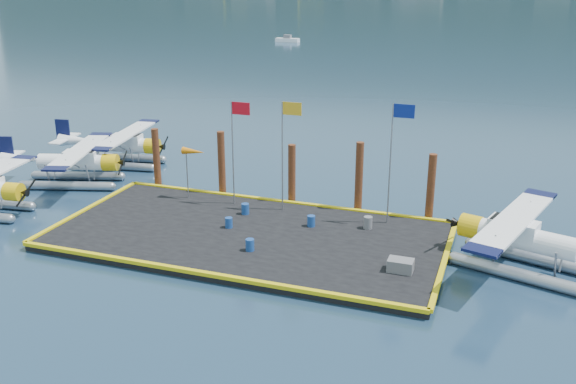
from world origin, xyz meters
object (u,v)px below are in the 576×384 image
object	(u,v)px
windsock	(193,153)
drum_2	(311,221)
seaplane_c	(123,147)
drum_0	(229,223)
drum_3	(250,245)
piling_0	(157,160)
piling_3	(359,179)
flagpole_red	(236,137)
flagpole_yellow	(286,140)
drum_4	(368,223)
seaplane_b	(76,164)
seaplane_d	(520,241)
piling_4	(431,190)
piling_1	(222,165)
flagpole_blue	(395,146)
piling_2	(292,176)
drum_5	(245,209)
crate	(400,265)

from	to	relation	value
windsock	drum_2	bearing A→B (deg)	-13.32
seaplane_c	drum_0	world-z (taller)	seaplane_c
drum_3	piling_0	size ratio (longest dim) A/B	0.15
drum_0	piling_3	bearing A→B (deg)	41.50
drum_2	flagpole_red	distance (m)	6.56
flagpole_yellow	seaplane_c	bearing A→B (deg)	158.99
windsock	drum_4	bearing A→B (deg)	-5.99
windsock	seaplane_b	bearing A→B (deg)	175.25
seaplane_d	drum_3	distance (m)	12.68
piling_4	piling_3	bearing A→B (deg)	180.00
drum_2	seaplane_d	bearing A→B (deg)	-5.20
piling_0	piling_1	bearing A→B (deg)	0.00
drum_4	piling_1	bearing A→B (deg)	164.30
drum_2	flagpole_blue	distance (m)	5.88
seaplane_c	windsock	distance (m)	10.34
piling_1	piling_2	bearing A→B (deg)	0.00
drum_5	piling_1	world-z (taller)	piling_1
flagpole_blue	drum_0	bearing A→B (deg)	-156.31
seaplane_d	flagpole_red	world-z (taller)	flagpole_red
flagpole_red	piling_3	world-z (taller)	flagpole_red
flagpole_blue	seaplane_d	bearing A→B (deg)	-23.20
drum_4	drum_5	xyz separation A→B (m)	(-6.91, -0.25, -0.02)
piling_1	piling_4	distance (m)	12.50
seaplane_d	drum_0	distance (m)	14.52
piling_0	piling_2	distance (m)	9.00
flagpole_red	flagpole_blue	bearing A→B (deg)	-0.00
seaplane_b	windsock	bearing A→B (deg)	68.37
piling_4	windsock	bearing A→B (deg)	-173.25
piling_1	piling_2	distance (m)	4.50
flagpole_red	piling_0	world-z (taller)	flagpole_red
seaplane_d	crate	size ratio (longest dim) A/B	8.24
seaplane_c	piling_0	distance (m)	6.44
drum_0	piling_4	xyz separation A→B (m)	(9.75, 5.08, 1.32)
piling_1	piling_3	xyz separation A→B (m)	(8.50, 0.00, 0.05)
seaplane_b	drum_5	bearing A→B (deg)	63.71
seaplane_b	drum_0	distance (m)	13.43
drum_2	drum_3	bearing A→B (deg)	-115.12
crate	piling_0	bearing A→B (deg)	156.72
piling_1	piling_4	world-z (taller)	piling_1
drum_5	piling_2	xyz separation A→B (m)	(1.71, 2.97, 1.20)
seaplane_d	piling_1	size ratio (longest dim) A/B	2.24
flagpole_yellow	piling_4	world-z (taller)	flagpole_yellow
flagpole_yellow	piling_1	bearing A→B (deg)	161.21
drum_5	piling_1	distance (m)	4.31
piling_0	piling_4	distance (m)	17.00
drum_0	crate	distance (m)	9.71
drum_0	piling_4	world-z (taller)	piling_4
piling_0	piling_3	world-z (taller)	piling_3
drum_2	piling_3	size ratio (longest dim) A/B	0.14
piling_1	piling_3	bearing A→B (deg)	0.00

